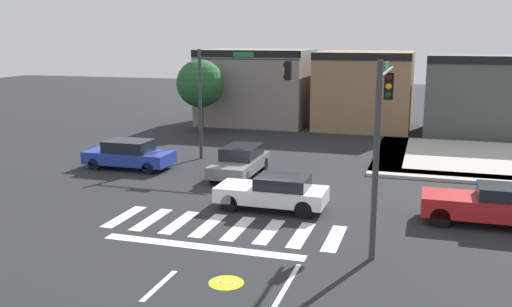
{
  "coord_description": "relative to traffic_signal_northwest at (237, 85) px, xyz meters",
  "views": [
    {
      "loc": [
        6.66,
        -22.29,
        6.61
      ],
      "look_at": [
        0.03,
        -0.64,
        1.88
      ],
      "focal_mm": 39.58,
      "sensor_mm": 36.0,
      "label": 1
    }
  ],
  "objects": [
    {
      "name": "car_white",
      "position": [
        4.17,
        -7.81,
        -3.41
      ],
      "size": [
        4.25,
        1.76,
        1.34
      ],
      "rotation": [
        0.0,
        0.0,
        3.14
      ],
      "color": "white",
      "rests_on": "ground_plane"
    },
    {
      "name": "curb_corner_northeast",
      "position": [
        11.5,
        3.58,
        -4.03
      ],
      "size": [
        10.0,
        10.6,
        0.15
      ],
      "color": "#B2AA9E",
      "rests_on": "ground_plane"
    },
    {
      "name": "car_gray",
      "position": [
        1.22,
        -3.11,
        -3.37
      ],
      "size": [
        1.78,
        4.47,
        1.43
      ],
      "rotation": [
        0.0,
        0.0,
        -1.57
      ],
      "color": "slate",
      "rests_on": "ground_plane"
    },
    {
      "name": "storefront_row",
      "position": [
        4.37,
        13.25,
        -1.33
      ],
      "size": [
        24.0,
        7.0,
        5.62
      ],
      "color": "gray",
      "rests_on": "ground_plane"
    },
    {
      "name": "car_red",
      "position": [
        11.92,
        -7.36,
        -3.34
      ],
      "size": [
        4.21,
        1.75,
        1.46
      ],
      "rotation": [
        0.0,
        0.0,
        3.14
      ],
      "color": "red",
      "rests_on": "ground_plane"
    },
    {
      "name": "bike_detector_marking",
      "position": [
        4.69,
        -14.64,
        -4.1
      ],
      "size": [
        0.97,
        0.97,
        0.01
      ],
      "color": "yellow",
      "rests_on": "ground_plane"
    },
    {
      "name": "traffic_signal_southeast",
      "position": [
        8.32,
        -9.94,
        -0.01
      ],
      "size": [
        0.32,
        5.34,
        5.95
      ],
      "rotation": [
        0.0,
        0.0,
        1.57
      ],
      "color": "#383A3D",
      "rests_on": "ground_plane"
    },
    {
      "name": "crosswalk_near",
      "position": [
        3.01,
        -10.34,
        -4.1
      ],
      "size": [
        8.39,
        2.61,
        0.01
      ],
      "color": "silver",
      "rests_on": "ground_plane"
    },
    {
      "name": "ground_plane",
      "position": [
        3.01,
        -5.84,
        -4.1
      ],
      "size": [
        120.0,
        120.0,
        0.0
      ],
      "primitive_type": "plane",
      "color": "#232628"
    },
    {
      "name": "car_blue",
      "position": [
        -4.7,
        -3.25,
        -3.37
      ],
      "size": [
        4.42,
        1.9,
        1.45
      ],
      "color": "#23389E",
      "rests_on": "ground_plane"
    },
    {
      "name": "traffic_signal_northwest",
      "position": [
        0.0,
        0.0,
        0.0
      ],
      "size": [
        5.55,
        0.32,
        5.93
      ],
      "color": "#383A3D",
      "rests_on": "ground_plane"
    },
    {
      "name": "roadside_tree",
      "position": [
        -5.49,
        8.16,
        -0.72
      ],
      "size": [
        3.3,
        3.3,
        5.05
      ],
      "color": "#4C3823",
      "rests_on": "ground_plane"
    }
  ]
}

